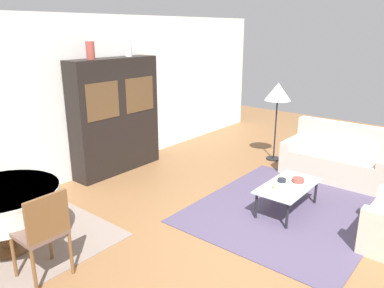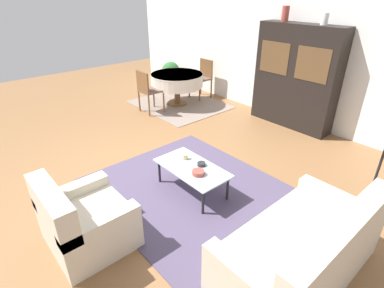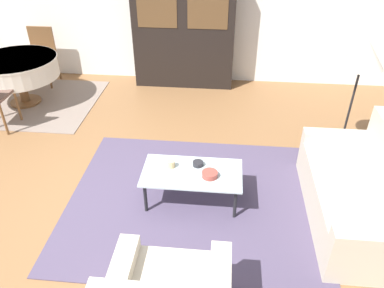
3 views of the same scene
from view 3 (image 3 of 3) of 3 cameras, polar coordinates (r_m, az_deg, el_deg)
name	(u,v)px [view 3 (image 3 of 3)]	position (r m, az deg, el deg)	size (l,w,h in m)	color
ground_plane	(102,212)	(4.20, -13.56, -10.03)	(14.00, 14.00, 0.00)	brown
wall_back	(155,1)	(6.74, -5.59, 20.81)	(10.00, 0.06, 2.70)	white
area_rug	(193,200)	(4.21, 0.23, -8.55)	(2.75, 2.33, 0.01)	#4C425B
dining_rug	(30,102)	(6.73, -23.43, 5.90)	(2.14, 1.79, 0.01)	gray
couch	(364,195)	(4.19, 24.78, -7.09)	(0.92, 1.72, 0.89)	beige
coffee_table	(192,175)	(3.99, 0.00, -4.71)	(1.06, 0.57, 0.38)	black
display_cabinet	(184,28)	(6.51, -1.25, 17.31)	(1.68, 0.41, 2.00)	black
dining_table	(17,68)	(6.51, -25.14, 10.47)	(1.25, 1.25, 0.75)	brown
dining_chair_far	(41,52)	(7.21, -22.04, 12.93)	(0.44, 0.44, 0.96)	brown
floor_lamp	(364,56)	(4.80, 24.69, 12.03)	(0.49, 0.49, 1.50)	black
cup	(171,164)	(4.02, -3.21, -3.06)	(0.08, 0.08, 0.08)	tan
bowl	(210,174)	(3.90, 2.72, -4.64)	(0.17, 0.17, 0.06)	#9E4238
bowl_small	(198,164)	(4.05, 0.92, -3.00)	(0.12, 0.12, 0.05)	#232328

